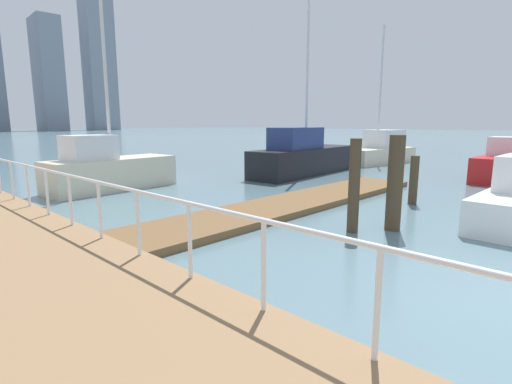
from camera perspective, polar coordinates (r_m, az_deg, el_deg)
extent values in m
plane|color=slate|center=(21.99, -30.08, 2.30)|extent=(300.00, 300.00, 0.00)
cube|color=brown|center=(11.64, 5.15, -1.79)|extent=(12.60, 2.00, 0.18)
cylinder|color=white|center=(3.67, 17.59, -15.70)|extent=(0.06, 0.06, 1.05)
cylinder|color=white|center=(4.36, 1.15, -10.96)|extent=(0.06, 0.06, 1.05)
cylinder|color=white|center=(5.31, -9.80, -7.20)|extent=(0.06, 0.06, 1.05)
cylinder|color=white|center=(6.41, -17.11, -4.49)|extent=(0.06, 0.06, 1.05)
cylinder|color=white|center=(7.59, -22.18, -2.55)|extent=(0.06, 0.06, 1.05)
cylinder|color=white|center=(8.81, -25.86, -1.13)|extent=(0.06, 0.06, 1.05)
cylinder|color=white|center=(10.07, -28.63, -0.05)|extent=(0.06, 0.06, 1.05)
cylinder|color=white|center=(11.35, -30.77, 0.78)|extent=(0.06, 0.06, 1.05)
cylinder|color=white|center=(12.65, -32.48, 1.45)|extent=(0.06, 0.06, 1.05)
cylinder|color=white|center=(10.01, -28.88, 2.91)|extent=(0.06, 27.01, 0.06)
cylinder|color=#473826|center=(12.87, 22.38, 1.64)|extent=(0.26, 0.26, 1.51)
cylinder|color=#473826|center=(17.25, 5.44, 5.50)|extent=(0.29, 0.29, 2.20)
cylinder|color=#473826|center=(9.04, 14.37, 0.85)|extent=(0.26, 0.26, 2.16)
cylinder|color=#473826|center=(9.50, 19.94, 1.22)|extent=(0.36, 0.36, 2.23)
cube|color=beige|center=(15.63, -20.60, 2.54)|extent=(4.90, 2.06, 1.19)
cube|color=white|center=(15.14, -23.58, 6.06)|extent=(1.70, 1.48, 0.89)
cylinder|color=silver|center=(15.61, -21.45, 15.67)|extent=(0.12, 0.12, 5.97)
cube|color=black|center=(19.25, 7.34, 4.59)|extent=(7.42, 2.42, 1.29)
cube|color=navy|center=(18.42, 5.98, 7.95)|extent=(2.93, 1.67, 1.01)
cylinder|color=silver|center=(19.38, 7.68, 18.67)|extent=(0.12, 0.12, 8.19)
cube|color=red|center=(19.90, 33.24, 2.89)|extent=(4.25, 2.03, 1.09)
cube|color=white|center=(20.23, 33.71, 5.65)|extent=(1.44, 1.62, 0.82)
cube|color=beige|center=(25.47, 17.53, 5.17)|extent=(5.79, 2.82, 0.95)
cube|color=white|center=(25.98, 18.49, 7.51)|extent=(2.46, 1.96, 1.12)
cylinder|color=silver|center=(25.48, 18.04, 14.45)|extent=(0.12, 0.12, 7.30)
cube|color=gray|center=(149.55, -28.46, 15.02)|extent=(7.90, 13.16, 36.33)
cube|color=gray|center=(156.18, -22.34, 18.59)|extent=(10.51, 7.24, 54.50)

